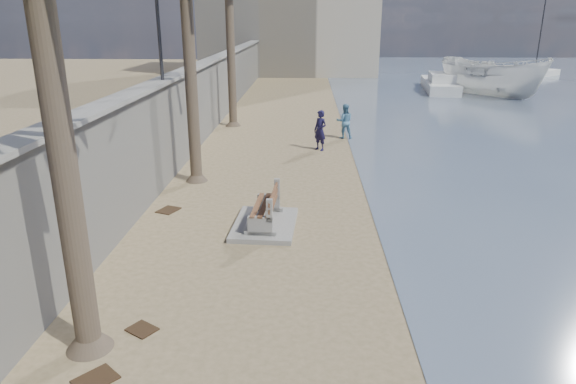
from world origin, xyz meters
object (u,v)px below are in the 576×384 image
object	(u,v)px
boat_cruiser	(492,75)
bench_far	(265,212)
sailboat_west	(535,74)
person_a	(320,127)
person_b	(345,119)
yacht_far	(439,86)

from	to	relation	value
boat_cruiser	bench_far	bearing A→B (deg)	-157.85
bench_far	sailboat_west	xyz separation A→B (m)	(24.23, 40.52, -0.16)
person_a	boat_cruiser	distance (m)	22.14
person_b	person_a	bearing A→B (deg)	58.75
person_b	yacht_far	distance (m)	20.47
bench_far	person_a	distance (m)	9.29
bench_far	boat_cruiser	world-z (taller)	boat_cruiser
bench_far	person_b	bearing A→B (deg)	75.39
bench_far	boat_cruiser	size ratio (longest dim) A/B	0.65
person_a	boat_cruiser	world-z (taller)	boat_cruiser
boat_cruiser	yacht_far	distance (m)	4.62
person_b	sailboat_west	distance (m)	35.89
bench_far	person_a	bearing A→B (deg)	79.02
bench_far	person_b	distance (m)	11.97
person_a	person_b	distance (m)	2.78
person_b	sailboat_west	bearing A→B (deg)	-130.68
sailboat_west	person_b	bearing A→B (deg)	-126.24
yacht_far	bench_far	bearing A→B (deg)	164.95
bench_far	person_a	size ratio (longest dim) A/B	1.26
person_a	sailboat_west	world-z (taller)	sailboat_west
bench_far	sailboat_west	distance (m)	47.22
yacht_far	sailboat_west	distance (m)	16.12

